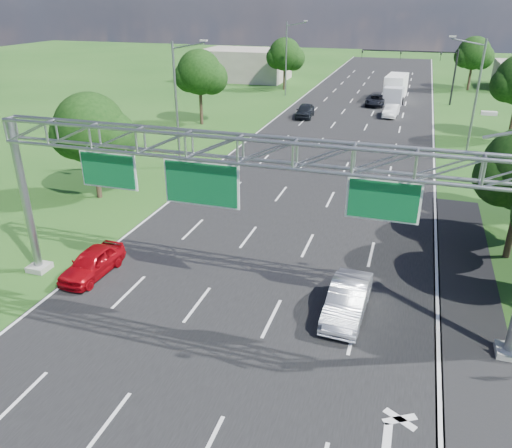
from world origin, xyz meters
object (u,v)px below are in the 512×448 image
at_px(silver_sedan, 347,300).
at_px(box_truck, 395,89).
at_px(sign_gantry, 242,164).
at_px(traffic_signal, 427,63).
at_px(red_coupe, 92,263).

height_order(silver_sedan, box_truck, box_truck).
relative_size(sign_gantry, traffic_signal, 1.92).
distance_m(sign_gantry, red_coupe, 10.39).
bearing_deg(sign_gantry, red_coupe, 177.02).
xyz_separation_m(silver_sedan, box_truck, (-1.15, 53.39, 0.81)).
bearing_deg(red_coupe, box_truck, 79.52).
relative_size(sign_gantry, box_truck, 2.66).
bearing_deg(traffic_signal, silver_sedan, -92.82).
height_order(red_coupe, box_truck, box_truck).
xyz_separation_m(red_coupe, silver_sedan, (12.91, 0.40, 0.06)).
bearing_deg(sign_gantry, traffic_signal, 82.32).
bearing_deg(red_coupe, silver_sedan, 3.63).
xyz_separation_m(traffic_signal, box_truck, (-3.72, 1.22, -3.60)).
xyz_separation_m(traffic_signal, red_coupe, (-15.48, -52.57, -4.47)).
xyz_separation_m(traffic_signal, silver_sedan, (-2.57, -52.17, -4.41)).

